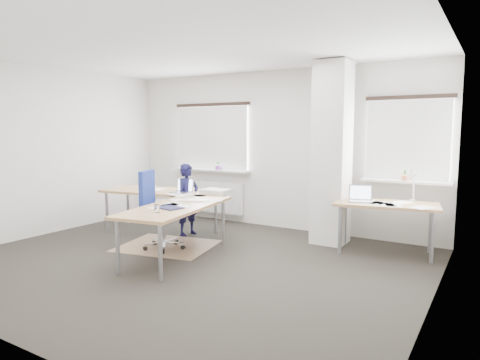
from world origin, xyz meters
The scene contains 8 objects.
ground centered at (0.00, 0.00, 0.00)m, with size 6.00×6.00×0.00m, color black.
room_shell centered at (0.18, 0.45, 1.75)m, with size 6.04×5.04×2.82m.
floor_mat centered at (-0.74, 0.46, 0.00)m, with size 1.35×1.15×0.01m, color #916E4F.
white_crate centered at (-2.39, 2.25, 0.15)m, with size 0.50×0.35×0.30m, color white.
desk_main centered at (-0.77, 0.61, 0.69)m, with size 2.82×2.63×0.96m.
desk_side centered at (2.17, 1.81, 0.69)m, with size 1.50×0.93×1.22m.
task_chair centered at (-0.71, 0.31, 0.32)m, with size 0.67×0.65×1.16m.
person centered at (-0.90, 1.18, 0.60)m, with size 0.44×0.29×1.20m, color black.
Camera 1 is at (3.52, -4.37, 1.75)m, focal length 32.00 mm.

